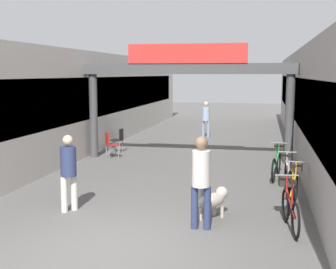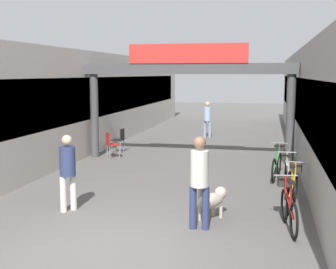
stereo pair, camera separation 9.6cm
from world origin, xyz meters
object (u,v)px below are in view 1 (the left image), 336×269
pedestrian_companion (68,168)px  bicycle_silver_third (288,175)px  dog_on_leash (214,200)px  pedestrian_with_dog (201,176)px  bicycle_red_nearest (289,206)px  bicycle_orange_second (294,188)px  cafe_chair_black_farther (119,138)px  bicycle_green_farthest (277,163)px  cafe_chair_red_nearer (110,143)px  pedestrian_carrying_crate (206,117)px  bollard_post_metal (201,187)px

pedestrian_companion → bicycle_silver_third: pedestrian_companion is taller
bicycle_silver_third → dog_on_leash: bearing=-122.0°
pedestrian_with_dog → bicycle_red_nearest: (1.65, 0.41, -0.59)m
bicycle_orange_second → cafe_chair_black_farther: 8.59m
bicycle_green_farthest → cafe_chair_black_farther: (-5.71, 3.23, 0.10)m
bicycle_orange_second → cafe_chair_red_nearer: (-5.95, 4.97, 0.10)m
pedestrian_carrying_crate → cafe_chair_red_nearer: pedestrian_carrying_crate is taller
bicycle_green_farthest → cafe_chair_black_farther: bearing=150.5°
bollard_post_metal → bicycle_red_nearest: bearing=-21.2°
pedestrian_with_dog → bicycle_green_farthest: size_ratio=1.06×
bicycle_silver_third → bollard_post_metal: 2.84m
bicycle_green_farthest → cafe_chair_red_nearer: bearing=159.9°
dog_on_leash → cafe_chair_red_nearer: 7.53m
bicycle_red_nearest → cafe_chair_black_farther: size_ratio=1.89×
pedestrian_companion → cafe_chair_black_farther: (-1.26, 7.45, -0.40)m
pedestrian_carrying_crate → cafe_chair_red_nearer: size_ratio=1.87×
dog_on_leash → pedestrian_with_dog: bearing=-103.5°
pedestrian_carrying_crate → cafe_chair_red_nearer: 6.53m
bicycle_red_nearest → bollard_post_metal: bearing=158.8°
bicycle_silver_third → bicycle_red_nearest: bearing=-92.0°
bicycle_red_nearest → bicycle_orange_second: (0.16, 1.49, 0.00)m
dog_on_leash → cafe_chair_red_nearer: bearing=124.9°
bicycle_silver_third → cafe_chair_black_farther: size_ratio=1.90×
pedestrian_with_dog → pedestrian_companion: pedestrian_with_dog is taller
pedestrian_carrying_crate → dog_on_leash: bearing=-82.1°
bicycle_red_nearest → pedestrian_carrying_crate: bearing=104.3°
bicycle_red_nearest → cafe_chair_black_farther: 9.61m
pedestrian_with_dog → cafe_chair_black_farther: 9.09m
pedestrian_with_dog → pedestrian_carrying_crate: size_ratio=1.07×
bicycle_orange_second → cafe_chair_black_farther: bearing=134.4°
bicycle_orange_second → pedestrian_companion: bearing=-164.6°
bicycle_orange_second → cafe_chair_red_nearer: bearing=140.1°
bicycle_silver_third → cafe_chair_black_farther: (-5.94, 4.81, 0.10)m
bicycle_silver_third → cafe_chair_red_nearer: bearing=148.2°
pedestrian_companion → cafe_chair_black_farther: pedestrian_companion is taller
bicycle_red_nearest → bicycle_silver_third: bearing=88.0°
dog_on_leash → bicycle_green_farthest: bicycle_green_farthest is taller
pedestrian_with_dog → bicycle_green_farthest: 5.08m
bollard_post_metal → bicycle_orange_second: bearing=22.3°
dog_on_leash → bollard_post_metal: bearing=127.9°
cafe_chair_black_farther → dog_on_leash: bearing=-59.3°
pedestrian_carrying_crate → bicycle_green_farthest: pedestrian_carrying_crate is taller
bicycle_silver_third → bicycle_green_farthest: same height
cafe_chair_red_nearer → dog_on_leash: bearing=-55.1°
pedestrian_carrying_crate → cafe_chair_black_farther: 5.51m
bicycle_red_nearest → cafe_chair_black_farther: bearing=127.4°
dog_on_leash → pedestrian_carrying_crate: bearing=97.9°
pedestrian_with_dog → cafe_chair_red_nearer: size_ratio=2.00×
pedestrian_with_dog → bicycle_red_nearest: pedestrian_with_dog is taller
pedestrian_carrying_crate → bicycle_red_nearest: size_ratio=0.99×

